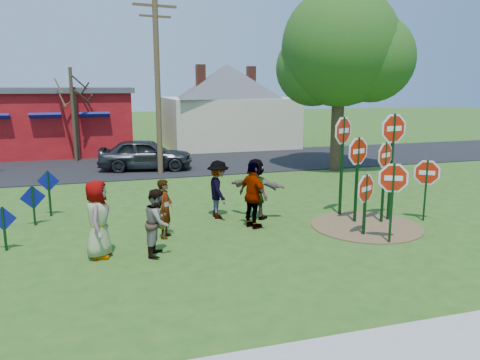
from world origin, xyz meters
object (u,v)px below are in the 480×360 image
Objects in this scene: suv at (146,154)px; utility_pole at (158,82)px; stop_sign_c at (393,142)px; stop_sign_d at (385,162)px; person_b at (165,209)px; leafy_tree at (343,54)px; stop_sign_b at (343,141)px; stop_sign_a at (393,185)px; person_a at (98,219)px.

utility_pole is at bearing -144.83° from suv.
suv is at bearing 115.05° from stop_sign_c.
stop_sign_d is (-0.35, -0.17, -0.56)m from stop_sign_c.
utility_pole is at bearing 18.86° from person_b.
utility_pole reaches higher than suv.
leafy_tree reaches higher than stop_sign_d.
utility_pole is at bearing 92.09° from stop_sign_d.
stop_sign_b is 1.48m from stop_sign_c.
stop_sign_c is at bearing -59.17° from utility_pole.
stop_sign_a is at bearing -147.46° from suv.
stop_sign_a is 0.51× the size of suv.
stop_sign_d reaches higher than person_b.
stop_sign_c is at bearing -139.13° from suv.
suv is at bearing 163.55° from leafy_tree.
person_a is at bearing 179.42° from stop_sign_c.
stop_sign_a reaches higher than person_b.
suv is at bearing -1.19° from person_a.
leafy_tree is at bearing -9.76° from utility_pole.
stop_sign_b is at bearing 98.26° from stop_sign_d.
leafy_tree is (8.37, -1.44, 1.28)m from utility_pole.
stop_sign_b is at bearing -58.43° from person_b.
stop_sign_c is 1.32× the size of stop_sign_d.
leafy_tree is at bearing -25.19° from person_b.
stop_sign_d is 11.32m from utility_pole.
person_a is at bearing 145.67° from person_b.
utility_pole reaches higher than stop_sign_c.
stop_sign_a is 1.41× the size of person_b.
person_a is 0.24× the size of utility_pole.
person_a is (-8.48, -0.67, -1.46)m from stop_sign_c.
stop_sign_c is 12.51m from suv.
stop_sign_c is 11.24m from utility_pole.
stop_sign_d is 1.36× the size of person_a.
stop_sign_c is 0.77× the size of suv.
stop_sign_b is at bearing -118.11° from leafy_tree.
person_a is 14.89m from leafy_tree.
leafy_tree is (3.81, 7.14, 3.07)m from stop_sign_b.
stop_sign_b reaches higher than stop_sign_a.
stop_sign_d is 9.51m from leafy_tree.
person_a is (-7.34, -1.62, -1.44)m from stop_sign_b.
leafy_tree is (9.42, 7.75, 4.65)m from person_b.
person_a is at bearing -141.85° from leafy_tree.
stop_sign_c is 0.40× the size of leafy_tree.
leafy_tree reaches higher than person_b.
utility_pole is 8.59m from leafy_tree.
stop_sign_c reaches higher than person_a.
stop_sign_b reaches higher than stop_sign_d.
stop_sign_d reaches higher than suv.
stop_sign_b is 7.66m from person_a.
utility_pole is at bearing 90.29° from stop_sign_b.
suv is 3.63m from utility_pole.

